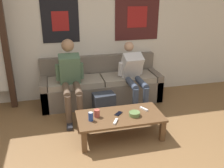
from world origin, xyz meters
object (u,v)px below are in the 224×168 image
game_controller_near_left (116,121)px  game_controller_near_right (144,109)px  couch (101,86)px  ceramic_bowl (134,114)px  drink_can_blue (91,116)px  person_seated_teen (133,74)px  person_seated_adult (70,76)px  cell_phone (119,114)px  coffee_table (120,119)px  backpack (104,107)px  pillar_candle (97,113)px

game_controller_near_left → game_controller_near_right: 0.56m
couch → ceramic_bowl: size_ratio=13.66×
drink_can_blue → game_controller_near_right: drink_can_blue is taller
couch → person_seated_teen: size_ratio=1.97×
person_seated_adult → cell_phone: person_seated_adult is taller
couch → ceramic_bowl: bearing=-81.1°
ceramic_bowl → game_controller_near_right: ceramic_bowl is taller
person_seated_adult → person_seated_teen: (1.10, 0.03, -0.06)m
coffee_table → game_controller_near_left: (-0.11, -0.17, 0.06)m
person_seated_teen → backpack: size_ratio=2.60×
person_seated_teen → game_controller_near_right: size_ratio=7.78×
couch → pillar_candle: bearing=-104.1°
coffee_table → person_seated_adult: size_ratio=0.98×
person_seated_adult → pillar_candle: bearing=-72.4°
couch → drink_can_blue: (-0.41, -1.32, 0.12)m
person_seated_teen → pillar_candle: 1.24m
person_seated_teen → ceramic_bowl: 1.07m
person_seated_adult → game_controller_near_right: person_seated_adult is taller
person_seated_teen → pillar_candle: (-0.82, -0.90, -0.21)m
game_controller_near_left → game_controller_near_right: size_ratio=0.99×
person_seated_teen → pillar_candle: person_seated_teen is taller
person_seated_teen → game_controller_near_right: (-0.11, -0.85, -0.26)m
pillar_candle → game_controller_near_right: bearing=3.9°
backpack → drink_can_blue: bearing=-116.4°
backpack → ceramic_bowl: bearing=-65.2°
couch → game_controller_near_left: size_ratio=15.47×
person_seated_adult → person_seated_teen: 1.10m
person_seated_adult → game_controller_near_right: (0.99, -0.82, -0.32)m
couch → cell_phone: bearing=-89.8°
coffee_table → person_seated_adult: 1.15m
pillar_candle → cell_phone: size_ratio=0.84×
game_controller_near_right → backpack: bearing=134.3°
backpack → pillar_candle: size_ratio=3.56×
person_seated_adult → pillar_candle: 0.95m
person_seated_teen → cell_phone: size_ratio=7.79×
drink_can_blue → game_controller_near_left: 0.34m
cell_phone → person_seated_adult: bearing=124.5°
game_controller_near_right → person_seated_adult: bearing=140.3°
backpack → game_controller_near_left: bearing=-90.2°
backpack → person_seated_teen: bearing=29.8°
couch → backpack: bearing=-97.8°
person_seated_adult → cell_phone: 1.09m
drink_can_blue → cell_phone: (0.42, 0.09, -0.06)m
person_seated_teen → backpack: (-0.61, -0.35, -0.41)m
person_seated_adult → coffee_table: bearing=-56.5°
coffee_table → ceramic_bowl: size_ratio=7.54×
coffee_table → game_controller_near_left: bearing=-122.5°
backpack → game_controller_near_right: (0.50, -0.51, 0.15)m
backpack → cell_phone: backpack is taller
drink_can_blue → coffee_table: bearing=6.3°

